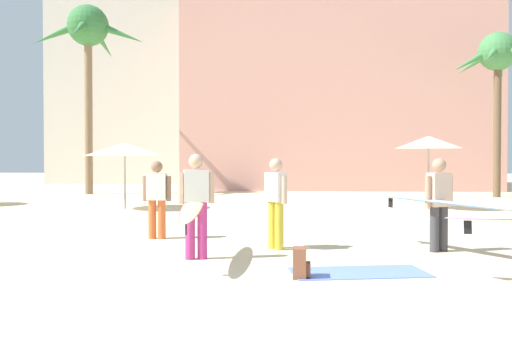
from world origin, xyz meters
TOP-DOWN VIEW (x-y plane):
  - ground at (0.00, 0.00)m, footprint 120.00×120.00m
  - hotel_pink at (2.36, 27.37)m, footprint 16.70×9.40m
  - hotel_tower_gray at (-10.50, 35.13)m, footprint 12.04×11.04m
  - palm_tree_far_left at (8.78, 18.87)m, footprint 4.19×4.03m
  - palm_tree_left at (-9.72, 19.83)m, footprint 5.46×5.35m
  - cafe_umbrella_0 at (4.37, 12.82)m, footprint 2.13×2.13m
  - cafe_umbrella_2 at (-5.65, 12.32)m, footprint 2.63×2.63m
  - beach_towel at (0.84, 2.53)m, footprint 2.07×1.22m
  - backpack at (-0.01, 2.12)m, footprint 0.24×0.30m
  - person_far_left at (-1.69, 3.35)m, footprint 0.61×2.74m
  - person_near_right at (2.48, 4.33)m, footprint 2.05×2.79m
  - person_far_right at (-2.91, 5.68)m, footprint 0.60×0.24m
  - person_mid_center at (-0.42, 4.53)m, footprint 0.45×0.53m

SIDE VIEW (x-z plane):
  - ground at x=0.00m, z-range 0.00..0.00m
  - beach_towel at x=0.84m, z-range 0.00..0.01m
  - backpack at x=-0.01m, z-range -0.01..0.41m
  - person_far_right at x=-2.91m, z-range 0.07..1.68m
  - person_near_right at x=2.48m, z-range 0.07..1.73m
  - person_mid_center at x=-0.42m, z-range 0.08..1.74m
  - person_far_left at x=-1.69m, z-range 0.07..1.80m
  - cafe_umbrella_2 at x=-5.65m, z-range 0.88..3.08m
  - cafe_umbrella_0 at x=4.37m, z-range 1.00..3.41m
  - palm_tree_far_left at x=8.78m, z-range 2.36..9.51m
  - hotel_pink at x=2.36m, z-range 0.00..12.13m
  - palm_tree_left at x=-9.72m, z-range 2.99..11.93m
  - hotel_tower_gray at x=-10.50m, z-range 0.00..23.21m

